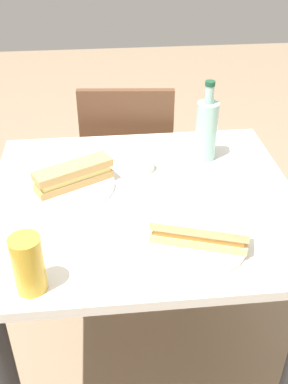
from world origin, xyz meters
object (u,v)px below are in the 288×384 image
object	(u,v)px
knife_far	(197,227)
water_bottle	(206,129)
knife_near	(63,176)
plate_far	(198,243)
beer_glass	(28,264)
chair_far	(128,160)
baguette_sandwich_far	(199,231)
plate_near	(75,186)
dining_table	(144,228)
baguette_sandwich_near	(74,175)
olive_bowl	(141,165)

from	to	relation	value
knife_far	water_bottle	size ratio (longest dim) A/B	0.62
knife_near	plate_far	xyz separation A→B (m)	(0.37, -0.36, -0.01)
knife_far	beer_glass	xyz separation A→B (m)	(-0.43, -0.17, 0.06)
chair_far	baguette_sandwich_far	bearing A→B (deg)	-81.52
chair_far	knife_far	xyz separation A→B (m)	(0.14, -0.81, 0.24)
plate_near	knife_near	distance (m)	0.06
knife_near	knife_far	bearing A→B (deg)	-38.84
dining_table	plate_near	world-z (taller)	plate_near
plate_far	baguette_sandwich_near	bearing A→B (deg)	136.60
plate_far	olive_bowl	size ratio (longest dim) A/B	2.85
plate_far	baguette_sandwich_far	xyz separation A→B (m)	(-0.00, 0.00, 0.04)
knife_near	water_bottle	size ratio (longest dim) A/B	0.61
plate_near	plate_far	distance (m)	0.46
plate_near	knife_far	distance (m)	0.43
chair_far	baguette_sandwich_near	world-z (taller)	chair_far
plate_far	olive_bowl	xyz separation A→B (m)	(-0.11, 0.41, 0.01)
baguette_sandwich_far	beer_glass	world-z (taller)	beer_glass
knife_far	beer_glass	world-z (taller)	beer_glass
knife_near	beer_glass	xyz separation A→B (m)	(-0.05, -0.47, 0.06)
beer_glass	chair_far	bearing A→B (deg)	73.05
dining_table	knife_far	world-z (taller)	knife_far
chair_far	plate_far	xyz separation A→B (m)	(0.13, -0.87, 0.23)
plate_near	knife_far	xyz separation A→B (m)	(0.34, -0.26, 0.01)
chair_far	beer_glass	distance (m)	1.06
dining_table	water_bottle	world-z (taller)	water_bottle
knife_far	plate_far	bearing A→B (deg)	-97.18
olive_bowl	plate_far	bearing A→B (deg)	-74.72
knife_far	water_bottle	xyz separation A→B (m)	(0.11, 0.41, 0.09)
plate_near	baguette_sandwich_far	xyz separation A→B (m)	(0.33, -0.32, 0.04)
baguette_sandwich_far	knife_far	bearing A→B (deg)	82.82
dining_table	olive_bowl	world-z (taller)	olive_bowl
plate_far	baguette_sandwich_far	world-z (taller)	baguette_sandwich_far
baguette_sandwich_far	olive_bowl	xyz separation A→B (m)	(-0.11, 0.41, -0.03)
plate_far	knife_far	bearing A→B (deg)	82.82
baguette_sandwich_far	knife_far	world-z (taller)	baguette_sandwich_far
plate_near	beer_glass	size ratio (longest dim) A/B	1.68
plate_far	water_bottle	world-z (taller)	water_bottle
baguette_sandwich_near	beer_glass	xyz separation A→B (m)	(-0.09, -0.43, 0.03)
chair_far	baguette_sandwich_near	distance (m)	0.65
baguette_sandwich_far	plate_near	bearing A→B (deg)	136.60
beer_glass	plate_far	bearing A→B (deg)	14.51
chair_far	beer_glass	bearing A→B (deg)	-106.95
plate_near	water_bottle	bearing A→B (deg)	18.13
dining_table	baguette_sandwich_near	bearing A→B (deg)	160.45
water_bottle	olive_bowl	world-z (taller)	water_bottle
dining_table	plate_near	distance (m)	0.26
knife_near	baguette_sandwich_far	world-z (taller)	baguette_sandwich_far
plate_near	olive_bowl	size ratio (longest dim) A/B	2.85
water_bottle	beer_glass	size ratio (longest dim) A/B	1.86
baguette_sandwich_far	dining_table	bearing A→B (deg)	116.70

